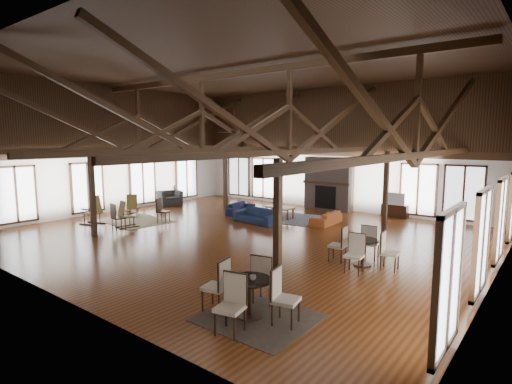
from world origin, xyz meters
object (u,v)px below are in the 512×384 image
Objects in this scene: coffee_table at (280,208)px; cafe_table_far at (363,247)px; cafe_table_near at (249,290)px; armchair at (170,198)px; tv_console at (395,211)px; sofa_navy_front at (256,216)px; sofa_orange at (326,218)px; sofa_navy_left at (241,208)px.

cafe_table_far is (5.60, -4.10, 0.05)m from coffee_table.
coffee_table is at bearing 121.04° from cafe_table_near.
cafe_table_near reaches higher than coffee_table.
cafe_table_near is (11.68, -7.81, 0.15)m from armchair.
tv_console is (-1.19, 11.91, -0.25)m from cafe_table_near.
sofa_navy_front reaches higher than sofa_orange.
tv_console reaches higher than sofa_navy_left.
cafe_table_near is at bearing -95.88° from cafe_table_far.
sofa_orange is (2.45, 1.53, -0.04)m from sofa_navy_front.
sofa_navy_front is 8.91m from cafe_table_near.
armchair is (-4.49, -0.50, 0.12)m from sofa_navy_left.
sofa_orange is 3.69m from tv_console.
armchair is 0.59× the size of cafe_table_far.
armchair is at bearing -158.63° from tv_console.
sofa_navy_left is 7.00m from tv_console.
armchair reaches higher than sofa_navy_left.
sofa_navy_front is 6.37m from armchair.
sofa_navy_left is 0.91× the size of cafe_table_far.
sofa_navy_front is 1.44× the size of coffee_table.
sofa_orange is 2.25m from coffee_table.
armchair is 1.03× the size of tv_console.
sofa_orange is (4.29, 0.34, -0.00)m from sofa_navy_left.
sofa_navy_left is 4.52m from armchair.
sofa_navy_left is at bearing 130.88° from cafe_table_near.
cafe_table_far is 7.65m from tv_console.
cafe_table_near is at bearing -48.62° from coffee_table.
coffee_table is 1.27× the size of tv_console.
sofa_navy_front is at bearing 155.28° from cafe_table_far.
cafe_table_far reaches higher than coffee_table.
cafe_table_far is (12.14, -3.36, 0.13)m from armchair.
sofa_navy_left is 1.01× the size of sofa_orange.
coffee_table is (-2.24, -0.11, 0.19)m from sofa_orange.
cafe_table_far is at bearing -129.94° from sofa_navy_left.
sofa_navy_left is at bearing -62.57° from armchair.
sofa_navy_front is 2.20m from sofa_navy_left.
armchair reaches higher than sofa_navy_front.
sofa_orange is 1.57× the size of tv_console.
tv_console is at bearing 95.70° from cafe_table_near.
coffee_table is at bearing -90.45° from sofa_orange.
sofa_navy_left is at bearing 153.55° from sofa_navy_front.
sofa_navy_front is 1.05× the size of cafe_table_far.
tv_console is at bearing 102.43° from cafe_table_far.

